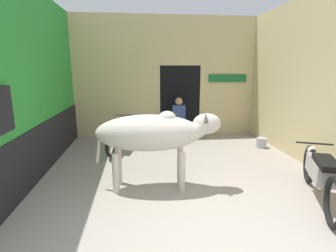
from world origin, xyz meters
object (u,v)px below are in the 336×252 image
at_px(bucket, 261,143).
at_px(plastic_stool, 164,130).
at_px(motorcycle_near, 321,173).
at_px(motorcycle_far, 120,131).
at_px(shopkeeper_seated, 179,117).
at_px(cow, 154,133).

bearing_deg(bucket, plastic_stool, 150.72).
xyz_separation_m(motorcycle_near, motorcycle_far, (-3.27, 3.17, 0.00)).
bearing_deg(plastic_stool, motorcycle_near, -64.19).
relative_size(motorcycle_far, shopkeeper_seated, 1.71).
height_order(cow, motorcycle_near, cow).
relative_size(motorcycle_near, shopkeeper_seated, 1.65).
height_order(cow, shopkeeper_seated, cow).
bearing_deg(motorcycle_far, plastic_stool, 38.32).
bearing_deg(motorcycle_far, bucket, -5.70).
xyz_separation_m(motorcycle_far, plastic_stool, (1.26, 0.99, -0.24)).
distance_m(shopkeeper_seated, plastic_stool, 0.61).
bearing_deg(motorcycle_near, bucket, 81.58).
bearing_deg(bucket, shopkeeper_seated, 149.43).
bearing_deg(motorcycle_far, motorcycle_near, -44.10).
relative_size(shopkeeper_seated, bucket, 4.65).
xyz_separation_m(cow, plastic_stool, (0.51, 3.38, -0.75)).
distance_m(cow, motorcycle_near, 2.69).
bearing_deg(motorcycle_near, shopkeeper_seated, 111.86).
distance_m(motorcycle_near, plastic_stool, 4.63).
xyz_separation_m(motorcycle_near, shopkeeper_seated, (-1.60, 3.99, 0.18)).
bearing_deg(plastic_stool, shopkeeper_seated, -22.49).
height_order(motorcycle_near, plastic_stool, motorcycle_near).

